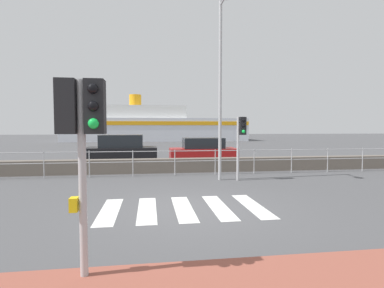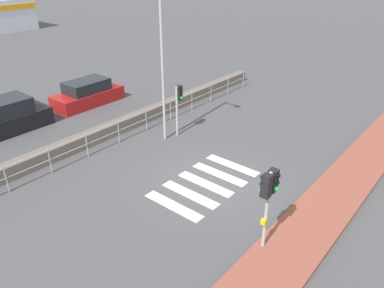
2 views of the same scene
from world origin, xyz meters
TOP-DOWN VIEW (x-y plane):
  - ground_plane at (0.00, 0.00)m, footprint 160.00×160.00m
  - crosswalk at (-0.22, 0.00)m, footprint 4.05×2.40m
  - seawall at (0.00, 6.04)m, footprint 23.17×0.55m
  - harbor_fence at (0.00, 5.17)m, footprint 20.90×0.04m
  - traffic_light_near at (-1.89, -3.43)m, footprint 0.58×0.41m
  - traffic_light_far at (2.39, 3.63)m, footprint 0.34×0.32m
  - streetlamp at (1.62, 3.64)m, footprint 0.32×1.11m
  - ferry_boat at (-0.64, 39.17)m, footprint 26.49×9.03m
  - parked_car_black at (-2.66, 10.37)m, footprint 4.03×1.88m
  - parked_car_red at (2.14, 10.37)m, footprint 4.00×1.71m

SIDE VIEW (x-z plane):
  - ground_plane at x=0.00m, z-range 0.00..0.00m
  - crosswalk at x=-0.22m, z-range 0.00..0.01m
  - seawall at x=0.00m, z-range 0.00..0.62m
  - parked_car_red at x=2.14m, z-range -0.10..1.29m
  - parked_car_black at x=-2.66m, z-range -0.12..1.48m
  - harbor_fence at x=0.00m, z-range 0.17..1.26m
  - traffic_light_far at x=2.39m, z-range 0.57..2.99m
  - traffic_light_near at x=-1.89m, z-range 0.73..3.36m
  - ferry_boat at x=-0.64m, z-range -1.28..5.69m
  - streetlamp at x=1.62m, z-range 0.75..7.49m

